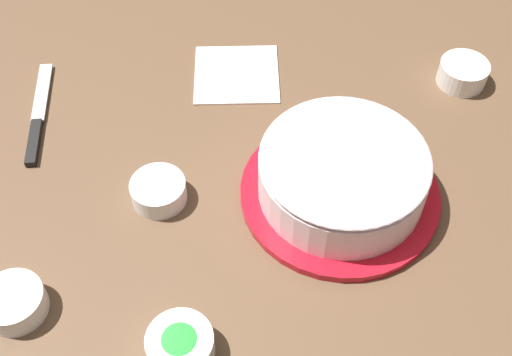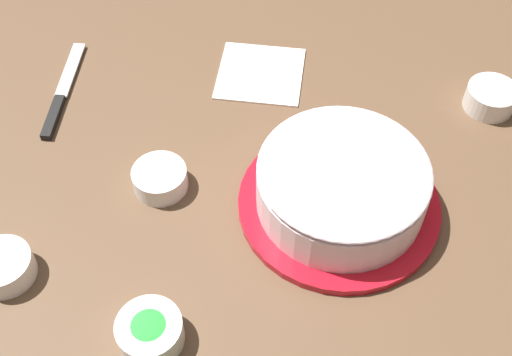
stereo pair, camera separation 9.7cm
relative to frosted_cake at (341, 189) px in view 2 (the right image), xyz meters
name	(u,v)px [view 2 (the right image)]	position (x,y,z in m)	size (l,w,h in m)	color
ground_plane	(213,183)	(0.00, 0.20, -0.05)	(1.54, 1.54, 0.00)	brown
frosted_cake	(341,189)	(0.00, 0.00, 0.00)	(0.30, 0.30, 0.11)	red
spreading_knife	(61,97)	(0.12, 0.50, -0.04)	(0.24, 0.06, 0.01)	silver
sprinkle_bowl_green	(150,331)	(-0.26, 0.21, -0.03)	(0.09, 0.09, 0.04)	white
sprinkle_bowl_rainbow	(3,267)	(-0.22, 0.44, -0.03)	(0.08, 0.08, 0.04)	white
sprinkle_bowl_orange	(491,97)	(0.27, -0.22, -0.03)	(0.09, 0.09, 0.04)	white
sprinkle_bowl_blue	(160,178)	(-0.02, 0.27, -0.03)	(0.08, 0.08, 0.04)	white
paper_napkin	(260,73)	(0.26, 0.18, -0.05)	(0.15, 0.15, 0.01)	white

